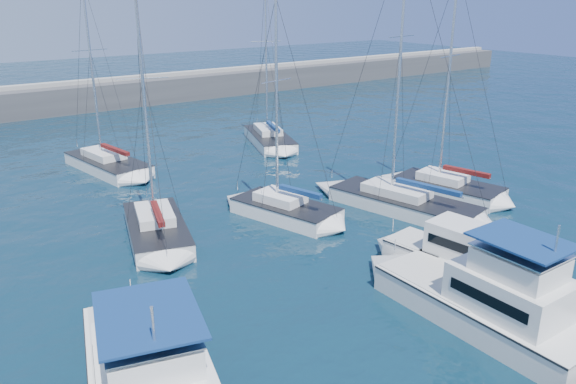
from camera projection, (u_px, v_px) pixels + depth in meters
ground at (338, 300)px, 25.30m from camera, size 220.00×220.00×0.00m
breakwater at (45, 104)px, 64.76m from camera, size 160.00×6.00×4.45m
motor_yacht_port_inner at (152, 383)px, 18.15m from camera, size 6.37×10.74×4.69m
motor_yacht_stbd_inner at (492, 302)px, 22.92m from camera, size 3.55×9.33×4.69m
motor_yacht_stbd_outer at (449, 256)px, 27.41m from camera, size 3.14×6.02×3.20m
sailboat_mid_b at (157, 229)px, 31.65m from camera, size 5.05×8.18×14.14m
sailboat_mid_c at (285, 210)px, 34.48m from camera, size 4.69×7.26×13.26m
sailboat_mid_d at (403, 203)px, 35.60m from camera, size 5.22×10.06×17.24m
sailboat_mid_e at (447, 188)px, 38.35m from camera, size 4.59×7.65×14.89m
sailboat_back_b at (108, 164)px, 43.80m from camera, size 4.47×8.94×14.62m
sailboat_back_c at (269, 138)px, 51.54m from camera, size 5.79×9.07×14.56m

